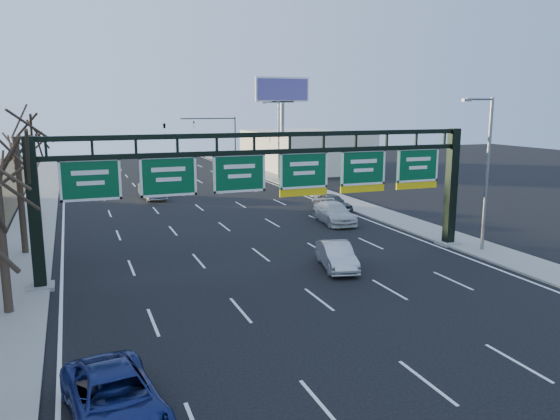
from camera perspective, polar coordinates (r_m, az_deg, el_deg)
name	(u,v)px	position (r m, az deg, el deg)	size (l,w,h in m)	color
ground	(339,315)	(23.18, 6.20, -10.85)	(160.00, 160.00, 0.00)	black
sidewalk_left	(31,235)	(40.11, -24.59, -2.36)	(3.00, 120.00, 0.12)	gray
sidewalk_right	(366,209)	(46.04, 9.02, 0.10)	(3.00, 120.00, 0.12)	gray
lane_markings	(217,221)	(41.25, -6.58, -1.17)	(21.60, 120.00, 0.01)	white
sign_gantry	(275,180)	(29.20, -0.53, 3.14)	(24.60, 1.20, 7.20)	black
building_right_distant	(303,150)	(75.56, 2.41, 6.26)	(12.00, 20.00, 5.00)	beige
tree_mid	(13,118)	(34.22, -26.09, 8.61)	(3.60, 3.60, 9.24)	#31271B
tree_far	(26,120)	(44.20, -24.99, 8.48)	(3.60, 3.60, 8.86)	#31271B
streetlight_near	(486,166)	(33.85, 20.71, 4.28)	(2.15, 0.22, 9.00)	slate
streetlight_far	(278,136)	(63.31, -0.26, 7.72)	(2.15, 0.22, 9.00)	slate
billboard_right	(282,101)	(68.78, 0.25, 11.29)	(7.00, 0.50, 12.00)	slate
traffic_signal_mast	(192,128)	(75.80, -9.21, 8.41)	(10.16, 0.54, 7.00)	black
car_blue_suv	(115,399)	(16.33, -16.90, -18.36)	(2.33, 5.06, 1.41)	navy
car_silver_sedan	(337,256)	(29.23, 5.93, -4.78)	(1.47, 4.23, 1.39)	#AFAFB4
car_white_wagon	(334,213)	(40.55, 5.66, -0.29)	(2.09, 5.14, 1.49)	silver
car_grey_far	(332,203)	(44.97, 5.46, 0.78)	(1.70, 4.22, 1.44)	#3D4142
car_silver_distant	(152,190)	(52.14, -13.19, 2.04)	(1.71, 4.91, 1.62)	#AEAEB3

